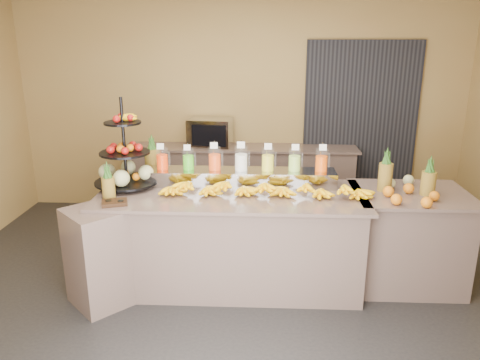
# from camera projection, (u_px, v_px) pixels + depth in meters

# --- Properties ---
(ground) EXTENTS (6.00, 6.00, 0.00)m
(ground) POSITION_uv_depth(u_px,v_px,m) (230.00, 298.00, 4.36)
(ground) COLOR black
(ground) RESTS_ON ground
(room_envelope) EXTENTS (6.04, 5.02, 2.82)m
(room_envelope) POSITION_uv_depth(u_px,v_px,m) (253.00, 86.00, 4.55)
(room_envelope) COLOR olive
(room_envelope) RESTS_ON ground
(buffet_counter) EXTENTS (2.75, 1.25, 0.93)m
(buffet_counter) POSITION_uv_depth(u_px,v_px,m) (219.00, 240.00, 4.48)
(buffet_counter) COLOR gray
(buffet_counter) RESTS_ON ground
(right_counter) EXTENTS (1.08, 0.88, 0.93)m
(right_counter) POSITION_uv_depth(u_px,v_px,m) (407.00, 238.00, 4.53)
(right_counter) COLOR gray
(right_counter) RESTS_ON ground
(back_ledge) EXTENTS (3.10, 0.55, 0.93)m
(back_ledge) POSITION_uv_depth(u_px,v_px,m) (241.00, 180.00, 6.37)
(back_ledge) COLOR gray
(back_ledge) RESTS_ON ground
(pitcher_tray) EXTENTS (1.85, 0.30, 0.15)m
(pitcher_tray) POSITION_uv_depth(u_px,v_px,m) (241.00, 177.00, 4.62)
(pitcher_tray) COLOR gray
(pitcher_tray) RESTS_ON buffet_counter
(juice_pitcher_orange_a) EXTENTS (0.12, 0.12, 0.28)m
(juice_pitcher_orange_a) POSITION_uv_depth(u_px,v_px,m) (162.00, 160.00, 4.60)
(juice_pitcher_orange_a) COLOR silver
(juice_pitcher_orange_a) RESTS_ON pitcher_tray
(juice_pitcher_green) EXTENTS (0.11, 0.12, 0.27)m
(juice_pitcher_green) POSITION_uv_depth(u_px,v_px,m) (188.00, 160.00, 4.59)
(juice_pitcher_green) COLOR silver
(juice_pitcher_green) RESTS_ON pitcher_tray
(juice_pitcher_orange_b) EXTENTS (0.12, 0.13, 0.30)m
(juice_pitcher_orange_b) POSITION_uv_depth(u_px,v_px,m) (215.00, 160.00, 4.58)
(juice_pitcher_orange_b) COLOR silver
(juice_pitcher_orange_b) RESTS_ON pitcher_tray
(juice_pitcher_milk) EXTENTS (0.13, 0.13, 0.31)m
(juice_pitcher_milk) POSITION_uv_depth(u_px,v_px,m) (241.00, 160.00, 4.57)
(juice_pitcher_milk) COLOR silver
(juice_pitcher_milk) RESTS_ON pitcher_tray
(juice_pitcher_lemon) EXTENTS (0.12, 0.13, 0.29)m
(juice_pitcher_lemon) POSITION_uv_depth(u_px,v_px,m) (268.00, 161.00, 4.56)
(juice_pitcher_lemon) COLOR silver
(juice_pitcher_lemon) RESTS_ON pitcher_tray
(juice_pitcher_lime) EXTENTS (0.12, 0.12, 0.29)m
(juice_pitcher_lime) POSITION_uv_depth(u_px,v_px,m) (295.00, 161.00, 4.54)
(juice_pitcher_lime) COLOR silver
(juice_pitcher_lime) RESTS_ON pitcher_tray
(juice_pitcher_orange_c) EXTENTS (0.12, 0.12, 0.29)m
(juice_pitcher_orange_c) POSITION_uv_depth(u_px,v_px,m) (321.00, 161.00, 4.53)
(juice_pitcher_orange_c) COLOR silver
(juice_pitcher_orange_c) RESTS_ON pitcher_tray
(banana_heap) EXTENTS (1.99, 0.18, 0.17)m
(banana_heap) POSITION_uv_depth(u_px,v_px,m) (265.00, 187.00, 4.32)
(banana_heap) COLOR #FFB50C
(banana_heap) RESTS_ON buffet_counter
(fruit_stand) EXTENTS (0.76, 0.76, 0.87)m
(fruit_stand) POSITION_uv_depth(u_px,v_px,m) (130.00, 164.00, 4.52)
(fruit_stand) COLOR black
(fruit_stand) RESTS_ON buffet_counter
(condiment_caddy) EXTENTS (0.26, 0.22, 0.03)m
(condiment_caddy) POSITION_uv_depth(u_px,v_px,m) (115.00, 203.00, 4.09)
(condiment_caddy) COLOR black
(condiment_caddy) RESTS_ON buffet_counter
(pineapple_left_a) EXTENTS (0.12, 0.12, 0.36)m
(pineapple_left_a) POSITION_uv_depth(u_px,v_px,m) (108.00, 185.00, 4.20)
(pineapple_left_a) COLOR brown
(pineapple_left_a) RESTS_ON buffet_counter
(pineapple_left_b) EXTENTS (0.16, 0.16, 0.46)m
(pineapple_left_b) POSITION_uv_depth(u_px,v_px,m) (153.00, 160.00, 4.85)
(pineapple_left_b) COLOR brown
(pineapple_left_b) RESTS_ON buffet_counter
(right_fruit_pile) EXTENTS (0.51, 0.48, 0.27)m
(right_fruit_pile) POSITION_uv_depth(u_px,v_px,m) (407.00, 188.00, 4.27)
(right_fruit_pile) COLOR brown
(right_fruit_pile) RESTS_ON right_counter
(oven_warmer) EXTENTS (0.60, 0.45, 0.37)m
(oven_warmer) POSITION_uv_depth(u_px,v_px,m) (210.00, 133.00, 6.20)
(oven_warmer) COLOR gray
(oven_warmer) RESTS_ON back_ledge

